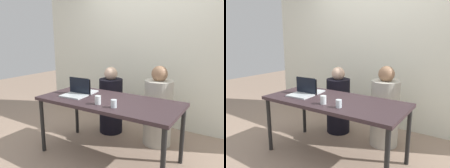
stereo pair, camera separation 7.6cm
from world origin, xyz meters
The scene contains 9 objects.
ground_plane centered at (0.00, 0.00, 0.00)m, with size 12.00×12.00×0.00m, color gray.
back_wall centered at (0.00, 1.35, 1.22)m, with size 4.50×0.10×2.43m, color white.
desk centered at (0.00, 0.00, 0.69)m, with size 1.73×0.77×0.75m.
person_on_left centered at (-0.39, 0.66, 0.46)m, with size 0.45×0.45×1.04m.
person_on_right centered at (0.39, 0.66, 0.50)m, with size 0.45×0.45×1.12m.
laptop_front_left centered at (-0.46, -0.07, 0.80)m, with size 0.32×0.27×0.22m.
laptop_back_left centered at (-0.48, 0.10, 0.80)m, with size 0.34×0.25×0.21m.
water_glass_center centered at (-0.01, -0.21, 0.79)m, with size 0.07×0.07×0.10m.
water_glass_right centered at (0.21, -0.22, 0.79)m, with size 0.07×0.07×0.09m.
Camera 2 is at (1.44, -2.08, 1.50)m, focal length 35.00 mm.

